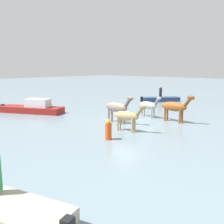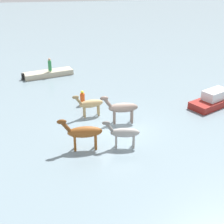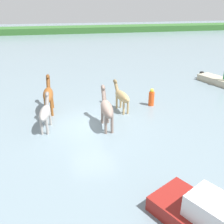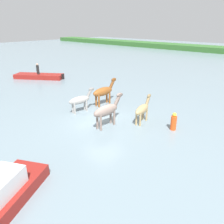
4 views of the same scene
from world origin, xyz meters
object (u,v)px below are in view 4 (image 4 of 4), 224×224
horse_dun_straggler (142,109)px  buoy_channel_marker (174,122)px  boat_launch_far (39,77)px  person_watcher_seated (38,69)px  horse_gray_outer (107,110)px  horse_dark_mare (80,100)px  horse_mid_herd (104,91)px

horse_dun_straggler → buoy_channel_marker: 2.15m
boat_launch_far → person_watcher_seated: bearing=86.1°
person_watcher_seated → horse_gray_outer: bearing=-15.0°
horse_dark_mare → person_watcher_seated: 12.42m
horse_dark_mare → horse_mid_herd: (0.13, 2.33, 0.16)m
horse_dark_mare → person_watcher_seated: (-11.90, 3.55, 0.23)m
horse_gray_outer → horse_mid_herd: (-3.00, 2.80, 0.01)m
horse_mid_herd → horse_gray_outer: bearing=-131.6°
horse_gray_outer → horse_dun_straggler: horse_gray_outer is taller
boat_launch_far → person_watcher_seated: person_watcher_seated is taller
horse_dun_straggler → boat_launch_far: (-16.43, 2.15, -0.75)m
person_watcher_seated → horse_mid_herd: bearing=-5.8°
horse_gray_outer → buoy_channel_marker: (3.40, 2.39, -0.58)m
horse_dark_mare → horse_mid_herd: size_ratio=0.86×
horse_dark_mare → boat_launch_far: bearing=81.1°
horse_dun_straggler → boat_launch_far: size_ratio=0.39×
horse_dark_mare → boat_launch_far: size_ratio=0.39×
horse_dun_straggler → buoy_channel_marker: size_ratio=1.93×
horse_dun_straggler → horse_mid_herd: horse_mid_herd is taller
horse_gray_outer → horse_dark_mare: bearing=83.3°
horse_mid_herd → person_watcher_seated: size_ratio=2.15×
horse_dun_straggler → horse_mid_herd: bearing=68.9°
horse_dark_mare → buoy_channel_marker: size_ratio=1.94×
horse_gray_outer → buoy_channel_marker: bearing=-53.0°
horse_dark_mare → horse_dun_straggler: (4.45, 1.53, -0.00)m
horse_dun_straggler → buoy_channel_marker: (2.08, 0.39, -0.43)m
person_watcher_seated → buoy_channel_marker: 18.52m
horse_dark_mare → horse_mid_herd: horse_mid_herd is taller
horse_dark_mare → horse_dun_straggler: 4.71m
person_watcher_seated → buoy_channel_marker: size_ratio=1.04×
horse_gray_outer → horse_dun_straggler: 2.41m
horse_mid_herd → buoy_channel_marker: (6.40, -0.41, -0.59)m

